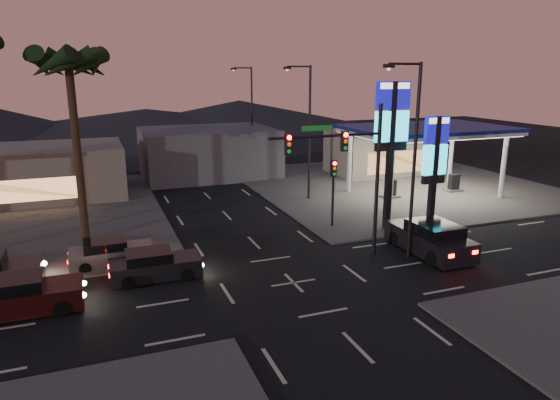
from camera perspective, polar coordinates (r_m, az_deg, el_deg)
name	(u,v)px	position (r m, az deg, el deg)	size (l,w,h in m)	color
ground	(294,283)	(23.55, 1.56, -9.44)	(140.00, 140.00, 0.00)	black
corner_lot_ne	(394,184)	(44.34, 12.89, 1.74)	(24.00, 24.00, 0.12)	#47443F
gas_station	(427,131)	(40.31, 16.44, 7.52)	(12.20, 8.20, 5.47)	silver
convenience_store	(384,153)	(49.17, 11.76, 5.33)	(10.00, 6.00, 4.00)	#726B5B
pylon_sign_tall	(392,126)	(30.58, 12.63, 8.21)	(2.20, 0.35, 9.00)	black
pylon_sign_short	(435,156)	(31.46, 17.28, 4.88)	(1.60, 0.35, 7.00)	black
traffic_signal_mast	(348,160)	(25.33, 7.82, 4.52)	(6.10, 0.39, 8.00)	black
pedestal_signal	(333,182)	(30.90, 6.11, 2.01)	(0.32, 0.39, 4.30)	black
streetlight_near	(412,150)	(26.03, 14.82, 5.53)	(2.14, 0.25, 10.00)	black
streetlight_mid	(307,125)	(37.28, 3.11, 8.55)	(2.14, 0.25, 10.00)	black
streetlight_far	(250,111)	(50.34, -3.45, 10.07)	(2.14, 0.25, 10.00)	black
palm_a	(69,74)	(29.40, -22.94, 13.14)	(4.41, 4.41, 10.86)	black
building_far_west	(13,174)	(42.95, -28.21, 2.62)	(16.00, 8.00, 4.00)	#726B5B
building_far_mid	(208,152)	(47.59, -8.19, 5.44)	(12.00, 9.00, 4.40)	#4C4C51
hill_right	(239,116)	(83.50, -4.67, 9.57)	(50.00, 50.00, 5.00)	black
hill_center	(146,122)	(80.67, -15.06, 8.60)	(60.00, 60.00, 4.00)	black
car_lane_a_front	(154,266)	(24.51, -14.19, -7.27)	(4.33, 1.87, 1.40)	black
car_lane_a_mid	(21,296)	(23.11, -27.52, -9.72)	(4.78, 2.06, 1.55)	black
car_lane_b_front	(110,253)	(26.77, -18.83, -5.79)	(4.21, 1.82, 1.36)	slate
suv_station	(430,239)	(28.10, 16.81, -4.25)	(2.35, 5.36, 1.78)	black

